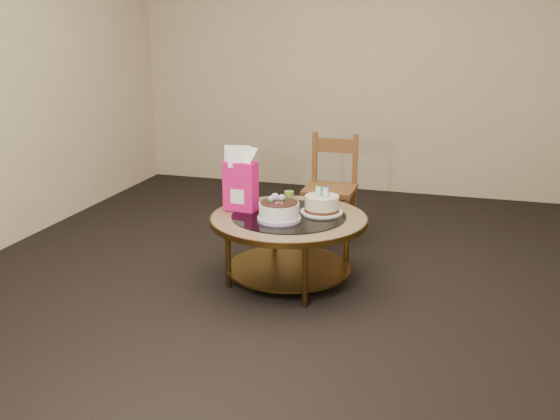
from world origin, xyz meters
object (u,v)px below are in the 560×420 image
(coffee_table, at_px, (289,227))
(gift_bag, at_px, (241,179))
(decorated_cake, at_px, (279,212))
(dining_chair, at_px, (331,187))
(cream_cake, at_px, (322,204))

(coffee_table, relative_size, gift_bag, 2.42)
(decorated_cake, distance_m, gift_bag, 0.37)
(gift_bag, distance_m, dining_chair, 1.02)
(coffee_table, height_order, dining_chair, dining_chair)
(coffee_table, height_order, decorated_cake, decorated_cake)
(decorated_cake, relative_size, cream_cake, 0.99)
(decorated_cake, xyz_separation_m, gift_bag, (-0.30, 0.14, 0.16))
(decorated_cake, xyz_separation_m, dining_chair, (0.11, 1.04, -0.09))
(decorated_cake, height_order, cream_cake, cream_cake)
(coffee_table, distance_m, decorated_cake, 0.18)
(gift_bag, height_order, dining_chair, gift_bag)
(decorated_cake, bearing_deg, cream_cake, 46.45)
(coffee_table, relative_size, decorated_cake, 3.70)
(gift_bag, bearing_deg, coffee_table, -0.64)
(coffee_table, bearing_deg, decorated_cake, -106.33)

